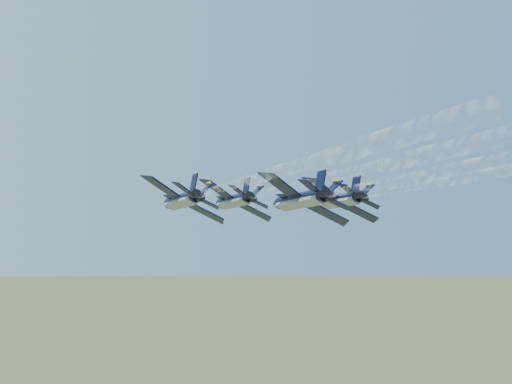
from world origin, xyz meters
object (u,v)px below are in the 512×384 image
jet_lead (234,200)px  jet_left (182,200)px  jet_slot (300,199)px  jet_right (337,200)px

jet_lead → jet_left: same height
jet_lead → jet_slot: same height
jet_lead → jet_slot: (-3.79, -23.82, 0.00)m
jet_left → jet_slot: (8.15, -14.31, 0.00)m
jet_left → jet_slot: bearing=-51.8°
jet_left → jet_right: 20.92m
jet_slot → jet_left: bearing=128.2°
jet_left → jet_slot: same height
jet_right → jet_left: bearing=179.5°
jet_lead → jet_slot: size_ratio=1.00×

